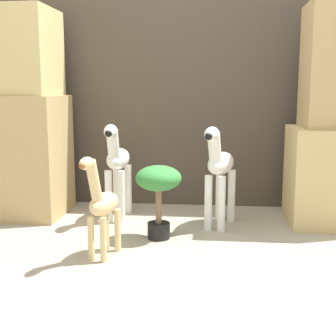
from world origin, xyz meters
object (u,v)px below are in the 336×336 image
Objects in this scene: zebra_right at (219,169)px; zebra_left at (117,164)px; giraffe_figurine at (102,205)px; potted_palm_front at (159,186)px.

zebra_right is 0.76m from zebra_left.
zebra_right is 1.18× the size of giraffe_figurine.
zebra_left is at bearing 95.76° from giraffe_figurine.
giraffe_figurine is (-0.67, -0.68, -0.10)m from zebra_right.
giraffe_figurine is 1.27× the size of potted_palm_front.
potted_palm_front is at bearing 53.57° from giraffe_figurine.
zebra_right and zebra_left have the same top height.
giraffe_figurine is at bearing -134.48° from zebra_right.
giraffe_figurine is 0.47m from potted_palm_front.
zebra_right is at bearing -9.78° from zebra_left.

